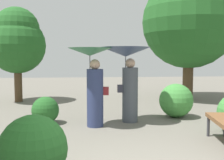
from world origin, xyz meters
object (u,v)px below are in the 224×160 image
at_px(person_right, 127,68).
at_px(tree_near_right, 189,15).
at_px(person_left, 93,75).
at_px(tree_near_left, 17,40).

relative_size(person_right, tree_near_right, 0.36).
xyz_separation_m(person_left, tree_near_right, (3.96, 4.04, 2.14)).
distance_m(tree_near_left, tree_near_right, 6.78).
xyz_separation_m(person_left, tree_near_left, (-2.73, 4.01, 1.08)).
height_order(person_left, tree_near_left, tree_near_left).
height_order(person_left, person_right, person_right).
xyz_separation_m(person_right, tree_near_right, (3.06, 3.65, 1.98)).
height_order(person_right, tree_near_right, tree_near_right).
relative_size(person_left, tree_near_right, 0.35).
distance_m(person_left, tree_near_left, 4.97).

